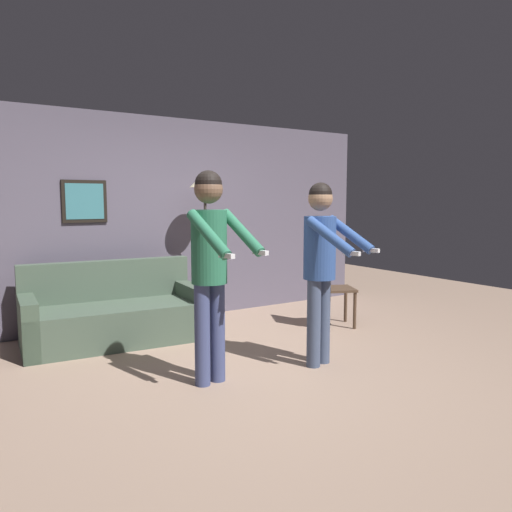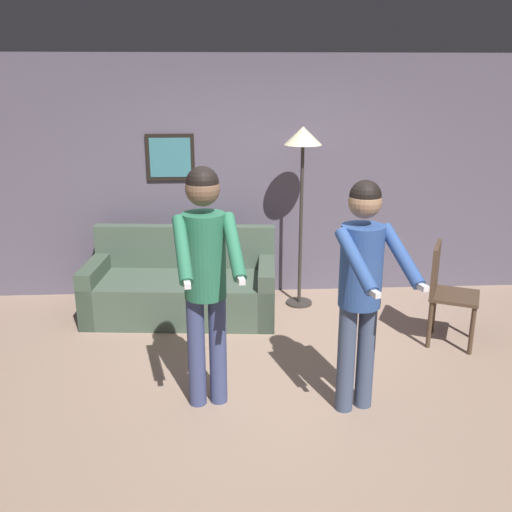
{
  "view_description": "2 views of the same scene",
  "coord_description": "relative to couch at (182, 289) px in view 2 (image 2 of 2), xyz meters",
  "views": [
    {
      "loc": [
        -2.44,
        -3.77,
        1.56
      ],
      "look_at": [
        -0.08,
        -0.14,
        1.07
      ],
      "focal_mm": 35.0,
      "sensor_mm": 36.0,
      "label": 1
    },
    {
      "loc": [
        -0.38,
        -3.92,
        2.38
      ],
      "look_at": [
        -0.16,
        -0.07,
        1.15
      ],
      "focal_mm": 40.0,
      "sensor_mm": 36.0,
      "label": 2
    }
  ],
  "objects": [
    {
      "name": "dining_chair_distant",
      "position": [
        2.45,
        -0.77,
        0.25
      ],
      "size": [
        0.56,
        0.56,
        0.93
      ],
      "color": "#4C3828",
      "rests_on": "ground_plane"
    },
    {
      "name": "back_wall_assembly",
      "position": [
        0.81,
        0.67,
        1.02
      ],
      "size": [
        6.4,
        0.09,
        2.6
      ],
      "color": "#595263",
      "rests_on": "ground_plane"
    },
    {
      "name": "ground_plane",
      "position": [
        0.82,
        -1.6,
        -0.28
      ],
      "size": [
        12.0,
        12.0,
        0.0
      ],
      "primitive_type": "plane",
      "color": "gray"
    },
    {
      "name": "couch",
      "position": [
        0.0,
        0.0,
        0.0
      ],
      "size": [
        1.96,
        1.01,
        0.87
      ],
      "color": "#465747",
      "rests_on": "ground_plane"
    },
    {
      "name": "person_standing_right",
      "position": [
        1.39,
        -1.84,
        0.76
      ],
      "size": [
        0.55,
        0.7,
        1.72
      ],
      "color": "#424F6B",
      "rests_on": "ground_plane"
    },
    {
      "name": "torchiere_lamp",
      "position": [
        1.24,
        0.21,
        1.35
      ],
      "size": [
        0.38,
        0.38,
        1.89
      ],
      "color": "#332D28",
      "rests_on": "ground_plane"
    },
    {
      "name": "person_standing_left",
      "position": [
        0.3,
        -1.71,
        0.82
      ],
      "size": [
        0.5,
        0.7,
        1.8
      ],
      "color": "#3E4775",
      "rests_on": "ground_plane"
    }
  ]
}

